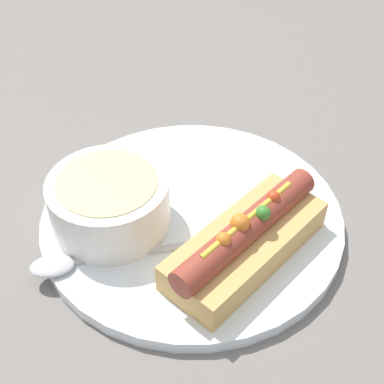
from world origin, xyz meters
The scene contains 5 objects.
ground_plane centered at (0.00, 0.00, 0.00)m, with size 4.00×4.00×0.00m, color slate.
dinner_plate centered at (0.00, 0.00, 0.01)m, with size 0.29×0.29×0.01m.
hot_dog centered at (-0.01, -0.07, 0.03)m, with size 0.17×0.07×0.06m.
soup_bowl centered at (-0.06, 0.05, 0.04)m, with size 0.11×0.11×0.05m.
spoon centered at (-0.12, 0.04, 0.02)m, with size 0.14×0.12×0.01m.
Camera 1 is at (-0.29, -0.24, 0.38)m, focal length 50.00 mm.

